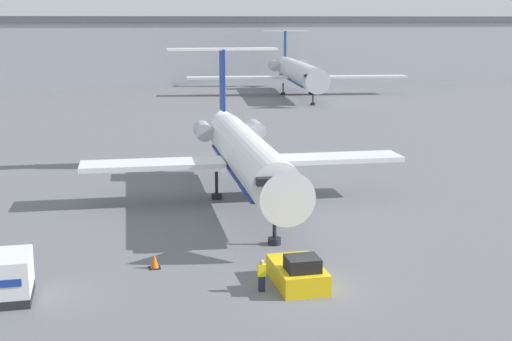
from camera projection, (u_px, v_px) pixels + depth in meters
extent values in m
plane|color=slate|center=(308.00, 290.00, 35.49)|extent=(600.00, 600.00, 0.00)
cube|color=#9EA3AD|center=(141.00, 53.00, 148.63)|extent=(180.00, 16.00, 12.60)
cube|color=#4C515B|center=(140.00, 19.00, 147.19)|extent=(180.00, 16.80, 1.20)
cylinder|color=white|center=(247.00, 154.00, 51.43)|extent=(4.12, 21.87, 3.14)
cone|color=white|center=(283.00, 194.00, 39.76)|extent=(3.25, 2.65, 3.14)
cube|color=black|center=(279.00, 181.00, 40.61)|extent=(2.70, 0.82, 0.44)
cone|color=white|center=(224.00, 129.00, 63.56)|extent=(2.98, 3.58, 2.82)
cube|color=navy|center=(247.00, 168.00, 51.65)|extent=(3.71, 19.68, 0.20)
cube|color=white|center=(333.00, 158.00, 53.80)|extent=(10.48, 3.55, 0.36)
cube|color=white|center=(153.00, 164.00, 51.46)|extent=(10.48, 3.55, 0.36)
cylinder|color=#ADADB7|center=(255.00, 129.00, 60.53)|extent=(1.57, 2.77, 1.45)
cylinder|color=#ADADB7|center=(203.00, 131.00, 59.76)|extent=(1.57, 2.77, 1.45)
cube|color=navy|center=(222.00, 80.00, 63.34)|extent=(0.34, 2.21, 5.42)
cube|color=white|center=(222.00, 49.00, 62.77)|extent=(9.82, 2.24, 0.20)
cylinder|color=black|center=(275.00, 228.00, 42.47)|extent=(0.24, 0.24, 2.08)
cylinder|color=black|center=(274.00, 241.00, 42.65)|extent=(0.80, 0.80, 0.40)
cylinder|color=black|center=(217.00, 185.00, 53.25)|extent=(0.24, 0.24, 2.08)
cylinder|color=black|center=(217.00, 196.00, 53.42)|extent=(0.80, 0.80, 0.40)
cylinder|color=black|center=(270.00, 183.00, 53.96)|extent=(0.24, 0.24, 2.08)
cylinder|color=black|center=(270.00, 194.00, 54.13)|extent=(0.80, 0.80, 0.40)
cube|color=yellow|center=(297.00, 274.00, 36.16)|extent=(2.31, 4.03, 1.05)
cube|color=black|center=(303.00, 264.00, 35.13)|extent=(1.62, 1.45, 0.70)
cube|color=black|center=(287.00, 265.00, 38.03)|extent=(2.08, 0.30, 0.63)
cube|color=#232326|center=(10.00, 295.00, 34.29)|extent=(2.11, 2.97, 0.45)
cube|color=silver|center=(8.00, 273.00, 34.05)|extent=(2.11, 2.97, 1.78)
cube|color=navy|center=(5.00, 284.00, 32.62)|extent=(1.48, 0.04, 0.36)
cube|color=#232838|center=(262.00, 284.00, 35.26)|extent=(0.32, 0.20, 0.78)
cube|color=yellow|center=(262.00, 270.00, 35.11)|extent=(0.40, 0.24, 0.62)
sphere|color=tan|center=(262.00, 262.00, 35.02)|extent=(0.23, 0.23, 0.23)
cube|color=black|center=(155.00, 268.00, 38.61)|extent=(0.62, 0.62, 0.04)
cone|color=orange|center=(154.00, 260.00, 38.52)|extent=(0.44, 0.44, 0.79)
cylinder|color=silver|center=(299.00, 73.00, 124.57)|extent=(7.62, 30.48, 3.87)
cone|color=silver|center=(316.00, 81.00, 108.35)|extent=(4.22, 3.55, 3.87)
cube|color=black|center=(315.00, 76.00, 109.41)|extent=(3.35, 1.11, 0.44)
cone|color=silver|center=(285.00, 66.00, 141.36)|extent=(3.99, 4.66, 3.48)
cube|color=#0C5999|center=(299.00, 80.00, 124.83)|extent=(6.86, 27.44, 0.20)
cube|color=silver|center=(357.00, 77.00, 127.26)|extent=(17.93, 5.39, 0.36)
cube|color=silver|center=(237.00, 78.00, 125.19)|extent=(17.93, 5.39, 0.36)
cylinder|color=#ADADB7|center=(303.00, 65.00, 137.10)|extent=(2.36, 3.23, 2.00)
cylinder|color=#ADADB7|center=(274.00, 66.00, 136.56)|extent=(2.36, 3.23, 2.00)
cube|color=#0C5999|center=(285.00, 44.00, 141.26)|extent=(0.51, 2.21, 5.00)
cube|color=silver|center=(285.00, 31.00, 140.74)|extent=(9.15, 2.91, 0.20)
cylinder|color=black|center=(313.00, 99.00, 111.45)|extent=(0.24, 0.24, 2.10)
cylinder|color=black|center=(313.00, 104.00, 111.63)|extent=(0.80, 0.80, 0.40)
cylinder|color=black|center=(283.00, 89.00, 127.01)|extent=(0.24, 0.24, 2.10)
cylinder|color=black|center=(283.00, 94.00, 127.18)|extent=(0.80, 0.80, 0.40)
cylinder|color=black|center=(311.00, 89.00, 127.49)|extent=(0.24, 0.24, 2.10)
cylinder|color=black|center=(311.00, 93.00, 127.67)|extent=(0.80, 0.80, 0.40)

